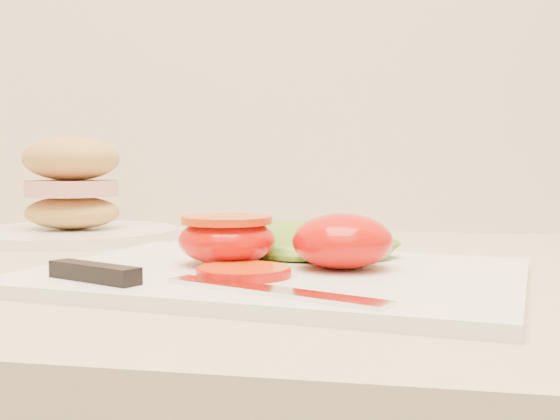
# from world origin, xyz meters

# --- Properties ---
(cutting_board) EXTENTS (0.40, 0.32, 0.01)m
(cutting_board) POSITION_xyz_m (-0.23, 1.59, 0.94)
(cutting_board) COLOR silver
(cutting_board) RESTS_ON counter
(tomato_half_dome) EXTENTS (0.08, 0.08, 0.04)m
(tomato_half_dome) POSITION_xyz_m (-0.18, 1.60, 0.96)
(tomato_half_dome) COLOR red
(tomato_half_dome) RESTS_ON cutting_board
(tomato_half_cut) EXTENTS (0.08, 0.08, 0.04)m
(tomato_half_cut) POSITION_xyz_m (-0.27, 1.60, 0.96)
(tomato_half_cut) COLOR red
(tomato_half_cut) RESTS_ON cutting_board
(tomato_slice_0) EXTENTS (0.07, 0.07, 0.01)m
(tomato_slice_0) POSITION_xyz_m (-0.24, 1.55, 0.94)
(tomato_slice_0) COLOR #E0560D
(tomato_slice_0) RESTS_ON cutting_board
(lettuce_leaf_0) EXTENTS (0.15, 0.11, 0.03)m
(lettuce_leaf_0) POSITION_xyz_m (-0.23, 1.66, 0.95)
(lettuce_leaf_0) COLOR #579C29
(lettuce_leaf_0) RESTS_ON cutting_board
(lettuce_leaf_1) EXTENTS (0.10, 0.07, 0.02)m
(lettuce_leaf_1) POSITION_xyz_m (-0.18, 1.66, 0.95)
(lettuce_leaf_1) COLOR #579C29
(lettuce_leaf_1) RESTS_ON cutting_board
(knife) EXTENTS (0.25, 0.09, 0.01)m
(knife) POSITION_xyz_m (-0.29, 1.50, 0.94)
(knife) COLOR silver
(knife) RESTS_ON cutting_board
(sandwich_plate) EXTENTS (0.25, 0.25, 0.12)m
(sandwich_plate) POSITION_xyz_m (-0.53, 1.83, 0.97)
(sandwich_plate) COLOR white
(sandwich_plate) RESTS_ON counter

